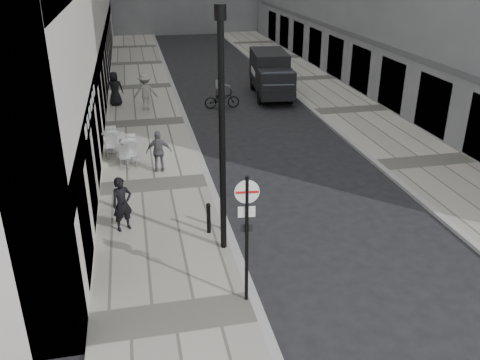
% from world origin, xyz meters
% --- Properties ---
extents(sidewalk, '(4.00, 60.00, 0.12)m').
position_xyz_m(sidewalk, '(-2.00, 18.00, 0.06)').
color(sidewalk, '#9E9A8E').
rests_on(sidewalk, ground).
extents(far_sidewalk, '(4.00, 60.00, 0.12)m').
position_xyz_m(far_sidewalk, '(9.00, 18.00, 0.06)').
color(far_sidewalk, '#9E9A8E').
rests_on(far_sidewalk, ground).
extents(walking_man, '(0.74, 0.62, 1.73)m').
position_xyz_m(walking_man, '(-3.13, 7.20, 0.98)').
color(walking_man, black).
rests_on(walking_man, sidewalk).
extents(sign_post, '(0.57, 0.12, 3.33)m').
position_xyz_m(sign_post, '(-0.20, 3.00, 2.26)').
color(sign_post, black).
rests_on(sign_post, sidewalk).
extents(lamppost, '(0.30, 0.30, 6.74)m').
position_xyz_m(lamppost, '(-0.31, 5.53, 3.87)').
color(lamppost, black).
rests_on(lamppost, sidewalk).
extents(bollard_near, '(0.12, 0.12, 0.87)m').
position_xyz_m(bollard_near, '(-0.15, 6.57, 0.55)').
color(bollard_near, black).
rests_on(bollard_near, sidewalk).
extents(bollard_far, '(0.12, 0.12, 0.93)m').
position_xyz_m(bollard_far, '(-0.60, 6.44, 0.58)').
color(bollard_far, black).
rests_on(bollard_far, sidewalk).
extents(panel_van, '(2.56, 5.54, 2.52)m').
position_xyz_m(panel_van, '(5.62, 22.20, 1.42)').
color(panel_van, black).
rests_on(panel_van, ground).
extents(cyclist, '(1.95, 0.74, 2.10)m').
position_xyz_m(cyclist, '(2.27, 20.13, 0.82)').
color(cyclist, black).
rests_on(cyclist, ground).
extents(pedestrian_a, '(1.00, 0.48, 1.65)m').
position_xyz_m(pedestrian_a, '(-1.74, 11.55, 0.95)').
color(pedestrian_a, '#56565B').
rests_on(pedestrian_a, sidewalk).
extents(pedestrian_b, '(1.26, 0.73, 1.96)m').
position_xyz_m(pedestrian_b, '(-1.88, 20.32, 1.10)').
color(pedestrian_b, gray).
rests_on(pedestrian_b, sidewalk).
extents(pedestrian_c, '(0.93, 0.62, 1.87)m').
position_xyz_m(pedestrian_c, '(-3.51, 21.55, 1.06)').
color(pedestrian_c, black).
rests_on(pedestrian_c, sidewalk).
extents(cafe_table_near, '(0.78, 1.77, 1.01)m').
position_xyz_m(cafe_table_near, '(-3.60, 14.10, 0.63)').
color(cafe_table_near, silver).
rests_on(cafe_table_near, sidewalk).
extents(cafe_table_mid, '(0.77, 1.75, 1.00)m').
position_xyz_m(cafe_table_mid, '(-2.80, 12.90, 0.62)').
color(cafe_table_mid, silver).
rests_on(cafe_table_mid, sidewalk).
extents(cafe_table_far, '(0.71, 1.60, 0.91)m').
position_xyz_m(cafe_table_far, '(-3.08, 12.73, 0.58)').
color(cafe_table_far, '#AEAEB0').
rests_on(cafe_table_far, sidewalk).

